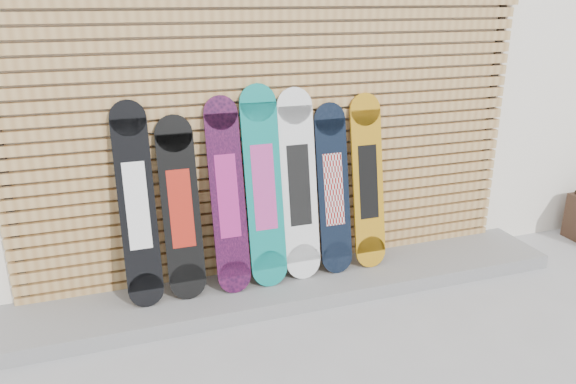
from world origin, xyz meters
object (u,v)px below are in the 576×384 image
at_px(snowboard_0, 137,206).
at_px(snowboard_4, 299,185).
at_px(snowboard_3, 264,187).
at_px(snowboard_5, 333,189).
at_px(snowboard_1, 181,209).
at_px(snowboard_2, 228,196).
at_px(snowboard_6, 368,182).

height_order(snowboard_0, snowboard_4, snowboard_4).
bearing_deg(snowboard_3, snowboard_5, 1.57).
bearing_deg(snowboard_1, snowboard_0, -178.96).
bearing_deg(snowboard_1, snowboard_2, -1.75).
bearing_deg(snowboard_3, snowboard_2, -178.98).
height_order(snowboard_1, snowboard_5, snowboard_5).
xyz_separation_m(snowboard_4, snowboard_6, (0.61, 0.00, -0.04)).
bearing_deg(snowboard_2, snowboard_5, 1.39).
bearing_deg(snowboard_6, snowboard_3, -178.84).
height_order(snowboard_0, snowboard_3, snowboard_3).
bearing_deg(snowboard_0, snowboard_5, 0.60).
height_order(snowboard_1, snowboard_4, snowboard_4).
bearing_deg(snowboard_0, snowboard_2, -0.45).
relative_size(snowboard_1, snowboard_4, 0.90).
height_order(snowboard_0, snowboard_2, snowboard_0).
distance_m(snowboard_0, snowboard_3, 0.96).
bearing_deg(snowboard_5, snowboard_4, -179.95).
distance_m(snowboard_1, snowboard_6, 1.56).
xyz_separation_m(snowboard_5, snowboard_6, (0.31, 0.00, 0.03)).
distance_m(snowboard_2, snowboard_5, 0.89).
height_order(snowboard_3, snowboard_4, snowboard_3).
bearing_deg(snowboard_5, snowboard_3, -178.43).
relative_size(snowboard_0, snowboard_4, 0.98).
bearing_deg(snowboard_4, snowboard_3, -176.90).
bearing_deg(snowboard_0, snowboard_1, 1.04).
relative_size(snowboard_5, snowboard_6, 0.96).
xyz_separation_m(snowboard_2, snowboard_4, (0.59, 0.02, 0.02)).
relative_size(snowboard_2, snowboard_6, 1.03).
distance_m(snowboard_0, snowboard_5, 1.56).
xyz_separation_m(snowboard_1, snowboard_3, (0.65, -0.01, 0.10)).
xyz_separation_m(snowboard_0, snowboard_6, (1.87, 0.02, -0.03)).
bearing_deg(snowboard_4, snowboard_2, -177.93).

